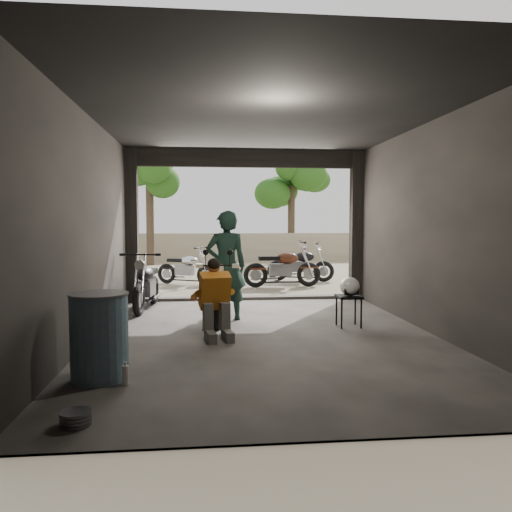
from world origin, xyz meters
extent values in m
plane|color=#7A6D56|center=(0.00, 0.00, 0.00)|extent=(80.00, 80.00, 0.00)
cube|color=#2D2B28|center=(0.00, 0.00, 0.01)|extent=(5.00, 7.00, 0.02)
plane|color=black|center=(0.00, 0.00, 3.20)|extent=(7.00, 7.00, 0.00)
cube|color=black|center=(0.00, -3.50, 1.60)|extent=(5.00, 0.02, 3.20)
cube|color=black|center=(-2.50, 0.00, 1.60)|extent=(0.02, 7.00, 3.20)
cube|color=black|center=(2.50, 0.00, 1.60)|extent=(0.02, 7.00, 3.20)
cube|color=black|center=(-2.38, 3.38, 1.60)|extent=(0.24, 0.24, 3.20)
cube|color=black|center=(2.38, 3.38, 1.60)|extent=(0.24, 0.24, 3.20)
cube|color=black|center=(0.00, 3.42, 3.02)|extent=(5.00, 0.16, 0.36)
cube|color=#2D2B28|center=(0.00, 3.50, 0.04)|extent=(5.00, 0.25, 0.08)
cube|color=gray|center=(0.00, 14.00, 0.60)|extent=(18.00, 0.30, 1.20)
cylinder|color=#382B1E|center=(-3.00, 12.50, 1.79)|extent=(0.30, 0.30, 3.58)
ellipsoid|color=#1E4C14|center=(-3.00, 12.50, 4.03)|extent=(2.20, 2.20, 3.14)
cylinder|color=#382B1E|center=(2.80, 14.00, 1.60)|extent=(0.30, 0.30, 3.20)
ellipsoid|color=#1E4C14|center=(2.80, 14.00, 3.60)|extent=(2.20, 2.20, 2.80)
imported|color=black|center=(-0.52, 1.31, 0.94)|extent=(0.73, 0.52, 1.88)
cube|color=black|center=(1.40, 0.55, 0.50)|extent=(0.38, 0.38, 0.04)
cylinder|color=black|center=(1.25, 0.39, 0.25)|extent=(0.03, 0.03, 0.50)
cylinder|color=black|center=(1.56, 0.39, 0.25)|extent=(0.03, 0.03, 0.50)
cylinder|color=black|center=(1.25, 0.70, 0.25)|extent=(0.03, 0.03, 0.50)
cylinder|color=black|center=(1.56, 0.70, 0.25)|extent=(0.03, 0.03, 0.50)
ellipsoid|color=white|center=(1.41, 0.52, 0.67)|extent=(0.35, 0.37, 0.30)
cylinder|color=#466275|center=(-2.00, -1.78, 0.47)|extent=(0.61, 0.61, 0.94)
cylinder|color=black|center=(3.30, 2.57, 1.10)|extent=(0.08, 0.08, 2.19)
cylinder|color=white|center=(3.30, 2.55, 1.99)|extent=(0.80, 0.03, 0.80)
camera|label=1|loc=(-0.87, -7.15, 1.71)|focal=35.00mm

